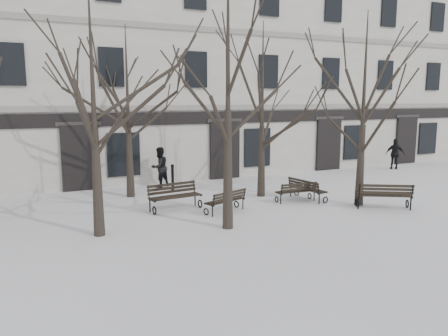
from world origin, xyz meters
TOP-DOWN VIEW (x-y plane):
  - ground at (0.00, 0.00)m, footprint 100.00×100.00m
  - building at (0.00, 12.96)m, footprint 40.40×10.20m
  - tree_1 at (-3.85, 0.97)m, footprint 5.24×5.24m
  - tree_2 at (-0.06, 0.03)m, footprint 6.16×6.16m
  - tree_3 at (5.80, 0.66)m, footprint 5.03×5.03m
  - tree_5 at (-1.81, 5.77)m, footprint 4.85×4.85m
  - tree_6 at (3.18, 3.60)m, footprint 4.95×4.95m
  - bench_1 at (0.71, 1.78)m, footprint 1.70×1.09m
  - bench_2 at (6.19, -0.21)m, footprint 2.02×1.59m
  - bench_3 at (-0.84, 2.94)m, footprint 2.01×0.95m
  - bench_4 at (3.90, 2.07)m, footprint 1.63×0.65m
  - bench_5 at (4.46, 2.18)m, footprint 0.87×1.78m
  - bollard_a at (0.21, 6.35)m, footprint 0.15×0.15m
  - bollard_b at (3.15, 6.53)m, footprint 0.15×0.15m
  - pedestrian_b at (-0.14, 7.18)m, footprint 1.10×1.00m
  - pedestrian_c at (13.65, 6.48)m, footprint 1.05×1.01m

SIDE VIEW (x-z plane):
  - ground at x=0.00m, z-range 0.00..0.00m
  - pedestrian_b at x=-0.14m, z-range -0.92..0.92m
  - pedestrian_c at x=13.65m, z-range -0.88..0.88m
  - bench_4 at x=3.90m, z-range 0.04..0.84m
  - bench_1 at x=0.71m, z-range 0.04..0.85m
  - bench_5 at x=4.46m, z-range 0.04..0.90m
  - bench_3 at x=-0.84m, z-range 0.04..1.02m
  - bench_2 at x=6.19m, z-range 0.04..1.03m
  - bollard_a at x=0.21m, z-range 0.04..1.20m
  - bollard_b at x=3.15m, z-range 0.04..1.23m
  - tree_5 at x=-1.81m, z-range 0.87..7.79m
  - tree_6 at x=3.18m, z-range 0.88..7.96m
  - tree_3 at x=5.80m, z-range 0.90..8.08m
  - tree_1 at x=-3.85m, z-range 0.94..8.43m
  - tree_2 at x=-0.06m, z-range 1.10..9.91m
  - building at x=0.00m, z-range -0.18..11.22m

